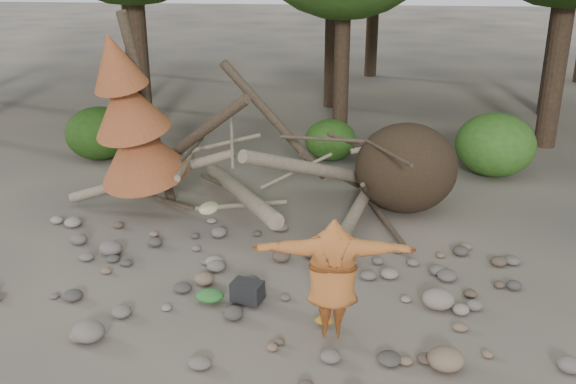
# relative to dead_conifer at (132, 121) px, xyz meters

# --- Properties ---
(ground) EXTENTS (120.00, 120.00, 0.00)m
(ground) POSITION_rel_dead_conifer_xyz_m (3.12, -3.37, -2.11)
(ground) COLOR #514C44
(ground) RESTS_ON ground
(deadfall_pile) EXTENTS (8.55, 5.24, 3.30)m
(deadfall_pile) POSITION_rel_dead_conifer_xyz_m (5.13, 0.87, -1.16)
(deadfall_pile) COLOR #332619
(deadfall_pile) RESTS_ON ground
(dead_conifer) EXTENTS (2.06, 2.16, 4.35)m
(dead_conifer) POSITION_rel_dead_conifer_xyz_m (0.00, 0.00, 0.00)
(dead_conifer) COLOR #4C3F30
(dead_conifer) RESTS_ON ground
(bush_left) EXTENTS (1.80, 1.80, 1.44)m
(bush_left) POSITION_rel_dead_conifer_xyz_m (-2.38, 3.83, -1.39)
(bush_left) COLOR #224712
(bush_left) RESTS_ON ground
(bush_mid) EXTENTS (1.40, 1.40, 1.12)m
(bush_mid) POSITION_rel_dead_conifer_xyz_m (3.92, 4.43, -1.55)
(bush_mid) COLOR #2D5A1A
(bush_mid) RESTS_ON ground
(bush_right) EXTENTS (2.00, 2.00, 1.60)m
(bush_right) POSITION_rel_dead_conifer_xyz_m (8.12, 3.63, -1.31)
(bush_right) COLOR #386A21
(bush_right) RESTS_ON ground
(frisbee_thrower) EXTENTS (3.16, 0.81, 1.90)m
(frisbee_thrower) POSITION_rel_dead_conifer_xyz_m (4.36, -4.25, -1.10)
(frisbee_thrower) COLOR #B05D27
(frisbee_thrower) RESTS_ON ground
(backpack) EXTENTS (0.56, 0.45, 0.33)m
(backpack) POSITION_rel_dead_conifer_xyz_m (2.95, -3.39, -1.95)
(backpack) COLOR black
(backpack) RESTS_ON ground
(cloth_green) EXTENTS (0.46, 0.38, 0.17)m
(cloth_green) POSITION_rel_dead_conifer_xyz_m (2.34, -3.45, -2.02)
(cloth_green) COLOR #2D6F2C
(cloth_green) RESTS_ON ground
(cloth_orange) EXTENTS (0.28, 0.23, 0.10)m
(cloth_orange) POSITION_rel_dead_conifer_xyz_m (4.24, -3.93, -2.06)
(cloth_orange) COLOR #AE701D
(cloth_orange) RESTS_ON ground
(boulder_front_left) EXTENTS (0.50, 0.45, 0.30)m
(boulder_front_left) POSITION_rel_dead_conifer_xyz_m (0.79, -4.70, -1.96)
(boulder_front_left) COLOR slate
(boulder_front_left) RESTS_ON ground
(boulder_front_right) EXTENTS (0.51, 0.46, 0.31)m
(boulder_front_right) POSITION_rel_dead_conifer_xyz_m (5.97, -4.81, -1.96)
(boulder_front_right) COLOR #826A51
(boulder_front_right) RESTS_ON ground
(boulder_mid_right) EXTENTS (0.52, 0.47, 0.31)m
(boulder_mid_right) POSITION_rel_dead_conifer_xyz_m (6.03, -3.18, -1.95)
(boulder_mid_right) COLOR gray
(boulder_mid_right) RESTS_ON ground
(boulder_mid_left) EXTENTS (0.44, 0.40, 0.27)m
(boulder_mid_left) POSITION_rel_dead_conifer_xyz_m (0.08, -1.91, -1.98)
(boulder_mid_left) COLOR #695F58
(boulder_mid_left) RESTS_ON ground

